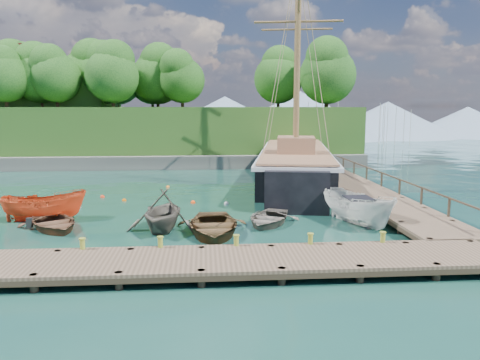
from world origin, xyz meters
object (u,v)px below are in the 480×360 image
object	(u,v)px
rowboat_2	(213,234)
schooner	(295,168)
cabin_boat_white	(358,225)
rowboat_0	(54,229)
rowboat_1	(163,230)
motorboat_orange	(45,220)
rowboat_3	(268,224)

from	to	relation	value
rowboat_2	schooner	bearing A→B (deg)	64.89
rowboat_2	cabin_boat_white	world-z (taller)	cabin_boat_white
rowboat_0	rowboat_1	distance (m)	5.54
schooner	rowboat_2	bearing A→B (deg)	-104.65
rowboat_1	rowboat_2	bearing A→B (deg)	-12.14
rowboat_0	rowboat_2	distance (m)	8.10
motorboat_orange	schooner	bearing A→B (deg)	-65.40
rowboat_2	motorboat_orange	bearing A→B (deg)	158.78
rowboat_3	cabin_boat_white	size ratio (longest dim) A/B	0.77
rowboat_0	schooner	bearing A→B (deg)	10.07
rowboat_2	motorboat_orange	world-z (taller)	motorboat_orange
rowboat_0	rowboat_1	bearing A→B (deg)	-38.09
rowboat_0	cabin_boat_white	world-z (taller)	cabin_boat_white
rowboat_3	motorboat_orange	xyz separation A→B (m)	(-11.95, 1.73, 0.00)
rowboat_1	rowboat_3	bearing A→B (deg)	16.96
rowboat_1	motorboat_orange	size ratio (longest dim) A/B	0.94
rowboat_0	rowboat_2	size ratio (longest dim) A/B	0.81
rowboat_3	motorboat_orange	size ratio (longest dim) A/B	0.89
rowboat_2	motorboat_orange	size ratio (longest dim) A/B	1.14
rowboat_3	motorboat_orange	world-z (taller)	motorboat_orange
rowboat_1	rowboat_0	bearing A→B (deg)	-179.10
motorboat_orange	schooner	distance (m)	19.41
rowboat_2	rowboat_3	world-z (taller)	rowboat_2
rowboat_0	motorboat_orange	world-z (taller)	motorboat_orange
rowboat_1	rowboat_3	distance (m)	5.46
motorboat_orange	rowboat_2	bearing A→B (deg)	-121.64
rowboat_2	schooner	world-z (taller)	schooner
rowboat_1	rowboat_2	world-z (taller)	rowboat_1
cabin_boat_white	schooner	bearing A→B (deg)	71.63
schooner	rowboat_1	bearing A→B (deg)	-113.64
rowboat_1	rowboat_3	xyz separation A→B (m)	(5.39, 0.89, 0.00)
rowboat_0	rowboat_3	bearing A→B (deg)	-30.12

